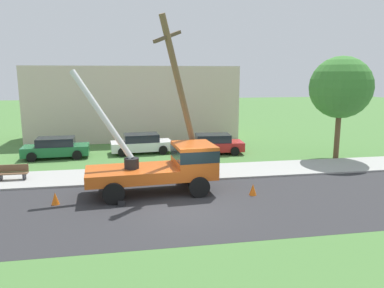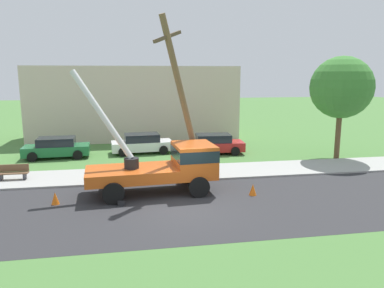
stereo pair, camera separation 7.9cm
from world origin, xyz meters
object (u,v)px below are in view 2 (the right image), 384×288
at_px(utility_truck, 168,164).
at_px(traffic_cone_behind, 55,198).
at_px(leaning_utility_pole, 183,100).
at_px(parked_sedan_green, 57,148).
at_px(roadside_tree_near, 342,88).
at_px(parked_sedan_white, 142,143).
at_px(park_bench, 13,173).
at_px(traffic_cone_ahead, 253,190).
at_px(traffic_cone_curbside, 186,177).
at_px(parked_sedan_red, 213,144).

distance_m(utility_truck, traffic_cone_behind, 5.41).
distance_m(leaning_utility_pole, traffic_cone_behind, 7.77).
bearing_deg(parked_sedan_green, traffic_cone_behind, -80.44).
bearing_deg(leaning_utility_pole, roadside_tree_near, 19.45).
relative_size(parked_sedan_white, park_bench, 2.83).
bearing_deg(traffic_cone_ahead, park_bench, 159.45).
bearing_deg(traffic_cone_curbside, park_bench, 168.44).
bearing_deg(parked_sedan_green, roadside_tree_near, -10.18).
distance_m(traffic_cone_curbside, parked_sedan_green, 10.88).
distance_m(traffic_cone_ahead, parked_sedan_green, 14.77).
height_order(parked_sedan_red, roadside_tree_near, roadside_tree_near).
distance_m(traffic_cone_ahead, traffic_cone_curbside, 3.89).
distance_m(parked_sedan_white, park_bench, 9.46).
bearing_deg(roadside_tree_near, leaning_utility_pole, -160.55).
distance_m(traffic_cone_behind, roadside_tree_near, 19.16).
bearing_deg(parked_sedan_red, parked_sedan_green, 177.54).
distance_m(utility_truck, parked_sedan_green, 11.17).
bearing_deg(roadside_tree_near, parked_sedan_red, 159.89).
distance_m(traffic_cone_ahead, park_bench, 12.91).
height_order(traffic_cone_curbside, park_bench, park_bench).
relative_size(parked_sedan_green, roadside_tree_near, 0.64).
height_order(traffic_cone_ahead, parked_sedan_green, parked_sedan_green).
bearing_deg(traffic_cone_curbside, parked_sedan_green, 136.90).
height_order(leaning_utility_pole, parked_sedan_green, leaning_utility_pole).
bearing_deg(traffic_cone_ahead, leaning_utility_pole, 138.77).
height_order(traffic_cone_behind, parked_sedan_green, parked_sedan_green).
bearing_deg(utility_truck, park_bench, 158.24).
distance_m(leaning_utility_pole, roadside_tree_near, 12.04).
distance_m(traffic_cone_ahead, traffic_cone_behind, 9.15).
height_order(leaning_utility_pole, park_bench, leaning_utility_pole).
relative_size(traffic_cone_ahead, parked_sedan_white, 0.12).
distance_m(utility_truck, leaning_utility_pole, 3.43).
xyz_separation_m(utility_truck, parked_sedan_white, (-0.94, 9.38, -0.70)).
height_order(parked_sedan_white, roadside_tree_near, roadside_tree_near).
distance_m(traffic_cone_behind, parked_sedan_white, 11.21).
bearing_deg(roadside_tree_near, park_bench, -174.12).
relative_size(utility_truck, traffic_cone_behind, 12.35).
distance_m(utility_truck, roadside_tree_near, 13.84).
distance_m(leaning_utility_pole, parked_sedan_red, 8.54).
relative_size(traffic_cone_behind, traffic_cone_curbside, 1.00).
xyz_separation_m(parked_sedan_white, roadside_tree_near, (13.23, -4.02, 4.13)).
xyz_separation_m(traffic_cone_ahead, parked_sedan_white, (-4.88, 10.66, 0.43)).
xyz_separation_m(traffic_cone_behind, traffic_cone_curbside, (6.29, 2.35, 0.00)).
height_order(traffic_cone_curbside, roadside_tree_near, roadside_tree_near).
height_order(traffic_cone_curbside, parked_sedan_red, parked_sedan_red).
bearing_deg(traffic_cone_behind, parked_sedan_green, 99.56).
height_order(utility_truck, parked_sedan_green, utility_truck).
height_order(parked_sedan_white, park_bench, parked_sedan_white).
relative_size(traffic_cone_curbside, roadside_tree_near, 0.08).
bearing_deg(parked_sedan_white, traffic_cone_curbside, -75.76).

